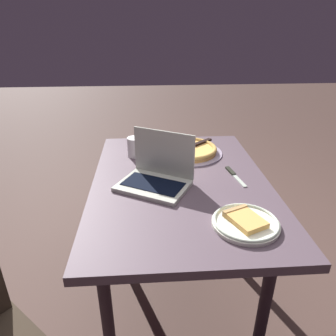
{
  "coord_description": "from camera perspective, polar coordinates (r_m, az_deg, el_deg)",
  "views": [
    {
      "loc": [
        -1.26,
        0.14,
        1.41
      ],
      "look_at": [
        -0.07,
        0.06,
        0.83
      ],
      "focal_mm": 33.48,
      "sensor_mm": 36.0,
      "label": 1
    }
  ],
  "objects": [
    {
      "name": "ground_plane",
      "position": [
        1.9,
        1.87,
        -22.22
      ],
      "size": [
        12.0,
        12.0,
        0.0
      ],
      "primitive_type": "plane",
      "color": "#513B33"
    },
    {
      "name": "dining_table",
      "position": [
        1.48,
        2.23,
        -5.27
      ],
      "size": [
        1.15,
        0.8,
        0.74
      ],
      "color": "#53434D",
      "rests_on": "ground_plane"
    },
    {
      "name": "laptop",
      "position": [
        1.39,
        -2.06,
        -1.15
      ],
      "size": [
        0.33,
        0.37,
        0.23
      ],
      "color": "beige",
      "rests_on": "dining_table"
    },
    {
      "name": "pizza_plate",
      "position": [
        1.17,
        13.91,
        -9.53
      ],
      "size": [
        0.24,
        0.24,
        0.04
      ],
      "color": "white",
      "rests_on": "dining_table"
    },
    {
      "name": "pizza_tray",
      "position": [
        1.73,
        3.71,
        3.34
      ],
      "size": [
        0.37,
        0.37,
        0.04
      ],
      "color": "#A293AA",
      "rests_on": "dining_table"
    },
    {
      "name": "table_knife",
      "position": [
        1.52,
        11.88,
        -1.17
      ],
      "size": [
        0.2,
        0.05,
        0.01
      ],
      "color": "beige",
      "rests_on": "dining_table"
    },
    {
      "name": "drink_cup",
      "position": [
        1.68,
        -6.02,
        3.89
      ],
      "size": [
        0.08,
        0.08,
        0.1
      ],
      "color": "silver",
      "rests_on": "dining_table"
    }
  ]
}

